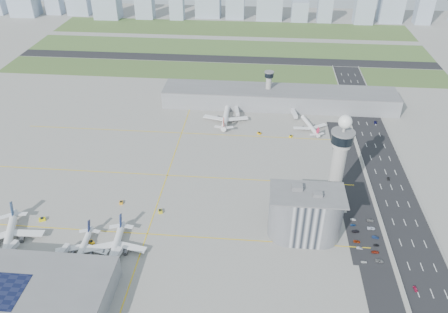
# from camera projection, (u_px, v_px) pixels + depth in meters

# --- Properties ---
(ground) EXTENTS (1000.00, 1000.00, 0.00)m
(ground) POSITION_uv_depth(u_px,v_px,m) (219.00, 206.00, 280.73)
(ground) COLOR #9C9991
(grass_strip_0) EXTENTS (480.00, 50.00, 0.08)m
(grass_strip_0) POSITION_uv_depth(u_px,v_px,m) (221.00, 71.00, 469.85)
(grass_strip_0) COLOR #3C5528
(grass_strip_0) RESTS_ON ground
(grass_strip_1) EXTENTS (480.00, 60.00, 0.08)m
(grass_strip_1) POSITION_uv_depth(u_px,v_px,m) (227.00, 48.00, 532.40)
(grass_strip_1) COLOR #476731
(grass_strip_1) RESTS_ON ground
(grass_strip_2) EXTENTS (480.00, 70.00, 0.08)m
(grass_strip_2) POSITION_uv_depth(u_px,v_px,m) (232.00, 28.00, 599.12)
(grass_strip_2) COLOR #43622E
(grass_strip_2) RESTS_ON ground
(runway) EXTENTS (480.00, 22.00, 0.10)m
(runway) POSITION_uv_depth(u_px,v_px,m) (224.00, 59.00, 500.70)
(runway) COLOR black
(runway) RESTS_ON ground
(highway) EXTENTS (28.00, 500.00, 0.10)m
(highway) POSITION_uv_depth(u_px,v_px,m) (402.00, 216.00, 272.06)
(highway) COLOR black
(highway) RESTS_ON ground
(barrier_left) EXTENTS (0.60, 500.00, 1.20)m
(barrier_left) POSITION_uv_depth(u_px,v_px,m) (380.00, 214.00, 272.81)
(barrier_left) COLOR #9E9E99
(barrier_left) RESTS_ON ground
(barrier_right) EXTENTS (0.60, 500.00, 1.20)m
(barrier_right) POSITION_uv_depth(u_px,v_px,m) (426.00, 217.00, 270.71)
(barrier_right) COLOR #9E9E99
(barrier_right) RESTS_ON ground
(landside_road) EXTENTS (18.00, 260.00, 0.08)m
(landside_road) POSITION_uv_depth(u_px,v_px,m) (364.00, 224.00, 265.60)
(landside_road) COLOR black
(landside_road) RESTS_ON ground
(parking_lot) EXTENTS (20.00, 44.00, 0.10)m
(parking_lot) POSITION_uv_depth(u_px,v_px,m) (365.00, 238.00, 255.74)
(parking_lot) COLOR black
(parking_lot) RESTS_ON ground
(taxiway_line_h_0) EXTENTS (260.00, 0.60, 0.01)m
(taxiway_line_h_0) POSITION_uv_depth(u_px,v_px,m) (147.00, 234.00, 258.71)
(taxiway_line_h_0) COLOR yellow
(taxiway_line_h_0) RESTS_ON ground
(taxiway_line_h_1) EXTENTS (260.00, 0.60, 0.01)m
(taxiway_line_h_1) POSITION_uv_depth(u_px,v_px,m) (167.00, 175.00, 308.75)
(taxiway_line_h_1) COLOR yellow
(taxiway_line_h_1) RESTS_ON ground
(taxiway_line_h_2) EXTENTS (260.00, 0.60, 0.01)m
(taxiway_line_h_2) POSITION_uv_depth(u_px,v_px,m) (182.00, 133.00, 358.79)
(taxiway_line_h_2) COLOR yellow
(taxiway_line_h_2) RESTS_ON ground
(taxiway_line_v) EXTENTS (0.60, 260.00, 0.01)m
(taxiway_line_v) POSITION_uv_depth(u_px,v_px,m) (167.00, 175.00, 308.75)
(taxiway_line_v) COLOR yellow
(taxiway_line_v) RESTS_ON ground
(control_tower) EXTENTS (14.00, 14.00, 64.50)m
(control_tower) POSITION_uv_depth(u_px,v_px,m) (339.00, 159.00, 262.83)
(control_tower) COLOR #ADAAA5
(control_tower) RESTS_ON ground
(secondary_tower) EXTENTS (8.60, 8.60, 31.90)m
(secondary_tower) POSITION_uv_depth(u_px,v_px,m) (269.00, 85.00, 393.29)
(secondary_tower) COLOR #ADAAA5
(secondary_tower) RESTS_ON ground
(admin_building) EXTENTS (42.00, 24.00, 33.50)m
(admin_building) POSITION_uv_depth(u_px,v_px,m) (305.00, 215.00, 250.11)
(admin_building) COLOR #B2B2B7
(admin_building) RESTS_ON ground
(terminal_pier) EXTENTS (210.00, 32.00, 15.80)m
(terminal_pier) POSITION_uv_depth(u_px,v_px,m) (279.00, 98.00, 396.83)
(terminal_pier) COLOR gray
(terminal_pier) RESTS_ON ground
(near_terminal) EXTENTS (84.00, 42.00, 13.00)m
(near_terminal) POSITION_uv_depth(u_px,v_px,m) (25.00, 291.00, 215.42)
(near_terminal) COLOR gray
(near_terminal) RESTS_ON ground
(airplane_near_a) EXTENTS (52.04, 56.28, 12.87)m
(airplane_near_a) POSITION_uv_depth(u_px,v_px,m) (8.00, 234.00, 249.62)
(airplane_near_a) COLOR white
(airplane_near_a) RESTS_ON ground
(airplane_near_b) EXTENTS (32.55, 37.68, 10.12)m
(airplane_near_b) POSITION_uv_depth(u_px,v_px,m) (81.00, 247.00, 242.36)
(airplane_near_b) COLOR white
(airplane_near_b) RESTS_ON ground
(airplane_near_c) EXTENTS (38.67, 44.40, 11.68)m
(airplane_near_c) POSITION_uv_depth(u_px,v_px,m) (114.00, 245.00, 242.78)
(airplane_near_c) COLOR white
(airplane_near_c) RESTS_ON ground
(airplane_far_a) EXTENTS (39.21, 46.07, 12.86)m
(airplane_far_a) POSITION_uv_depth(u_px,v_px,m) (226.00, 114.00, 373.66)
(airplane_far_a) COLOR white
(airplane_far_a) RESTS_ON ground
(airplane_far_b) EXTENTS (39.01, 42.37, 9.77)m
(airplane_far_b) POSITION_uv_depth(u_px,v_px,m) (310.00, 124.00, 362.19)
(airplane_far_b) COLOR white
(airplane_far_b) RESTS_ON ground
(jet_bridge_near_0) EXTENTS (5.39, 14.31, 5.70)m
(jet_bridge_near_0) POSITION_uv_depth(u_px,v_px,m) (1.00, 261.00, 236.79)
(jet_bridge_near_0) COLOR silver
(jet_bridge_near_0) RESTS_ON ground
(jet_bridge_near_1) EXTENTS (5.39, 14.31, 5.70)m
(jet_bridge_near_1) POSITION_uv_depth(u_px,v_px,m) (54.00, 265.00, 234.53)
(jet_bridge_near_1) COLOR silver
(jet_bridge_near_1) RESTS_ON ground
(jet_bridge_near_2) EXTENTS (5.39, 14.31, 5.70)m
(jet_bridge_near_2) POSITION_uv_depth(u_px,v_px,m) (109.00, 269.00, 232.28)
(jet_bridge_near_2) COLOR silver
(jet_bridge_near_2) RESTS_ON ground
(jet_bridge_far_0) EXTENTS (5.39, 14.31, 5.70)m
(jet_bridge_far_0) POSITION_uv_depth(u_px,v_px,m) (236.00, 109.00, 389.10)
(jet_bridge_far_0) COLOR silver
(jet_bridge_far_0) RESTS_ON ground
(jet_bridge_far_1) EXTENTS (5.39, 14.31, 5.70)m
(jet_bridge_far_1) POSITION_uv_depth(u_px,v_px,m) (292.00, 111.00, 385.35)
(jet_bridge_far_1) COLOR silver
(jet_bridge_far_1) RESTS_ON ground
(tug_0) EXTENTS (4.37, 3.77, 2.13)m
(tug_0) POSITION_uv_depth(u_px,v_px,m) (42.00, 219.00, 268.18)
(tug_0) COLOR yellow
(tug_0) RESTS_ON ground
(tug_1) EXTENTS (4.03, 3.90, 1.94)m
(tug_1) POSITION_uv_depth(u_px,v_px,m) (91.00, 242.00, 251.60)
(tug_1) COLOR gold
(tug_1) RESTS_ON ground
(tug_2) EXTENTS (2.73, 3.43, 1.76)m
(tug_2) POSITION_uv_depth(u_px,v_px,m) (121.00, 202.00, 282.10)
(tug_2) COLOR orange
(tug_2) RESTS_ON ground
(tug_3) EXTENTS (3.51, 4.11, 2.02)m
(tug_3) POSITION_uv_depth(u_px,v_px,m) (160.00, 211.00, 274.63)
(tug_3) COLOR gold
(tug_3) RESTS_ON ground
(tug_4) EXTENTS (3.67, 3.64, 1.78)m
(tug_4) POSITION_uv_depth(u_px,v_px,m) (259.00, 133.00, 357.03)
(tug_4) COLOR #E59D00
(tug_4) RESTS_ON ground
(tug_5) EXTENTS (3.30, 3.53, 1.69)m
(tug_5) POSITION_uv_depth(u_px,v_px,m) (291.00, 136.00, 352.96)
(tug_5) COLOR yellow
(tug_5) RESTS_ON ground
(car_lot_0) EXTENTS (3.26, 1.40, 1.10)m
(car_lot_0) POSITION_uv_depth(u_px,v_px,m) (364.00, 262.00, 239.35)
(car_lot_0) COLOR white
(car_lot_0) RESTS_ON ground
(car_lot_1) EXTENTS (3.57, 1.37, 1.16)m
(car_lot_1) POSITION_uv_depth(u_px,v_px,m) (359.00, 248.00, 248.23)
(car_lot_1) COLOR #9FA0A6
(car_lot_1) RESTS_ON ground
(car_lot_2) EXTENTS (4.04, 2.13, 1.08)m
(car_lot_2) POSITION_uv_depth(u_px,v_px,m) (357.00, 241.00, 252.65)
(car_lot_2) COLOR #9F3210
(car_lot_2) RESTS_ON ground
(car_lot_3) EXTENTS (4.54, 2.37, 1.26)m
(car_lot_3) POSITION_uv_depth(u_px,v_px,m) (356.00, 231.00, 259.73)
(car_lot_3) COLOR black
(car_lot_3) RESTS_ON ground
(car_lot_4) EXTENTS (3.28, 1.57, 1.08)m
(car_lot_4) POSITION_uv_depth(u_px,v_px,m) (353.00, 225.00, 264.51)
(car_lot_4) COLOR navy
(car_lot_4) RESTS_ON ground
(car_lot_5) EXTENTS (3.39, 1.29, 1.10)m
(car_lot_5) POSITION_uv_depth(u_px,v_px,m) (353.00, 220.00, 268.61)
(car_lot_5) COLOR silver
(car_lot_5) RESTS_ON ground
(car_lot_6) EXTENTS (4.63, 2.48, 1.24)m
(car_lot_6) POSITION_uv_depth(u_px,v_px,m) (379.00, 261.00, 239.96)
(car_lot_6) COLOR gray
(car_lot_6) RESTS_ON ground
(car_lot_7) EXTENTS (4.38, 2.15, 1.22)m
(car_lot_7) POSITION_uv_depth(u_px,v_px,m) (375.00, 252.00, 245.59)
(car_lot_7) COLOR maroon
(car_lot_7) RESTS_ON ground
(car_lot_8) EXTENTS (3.29, 1.53, 1.09)m
(car_lot_8) POSITION_uv_depth(u_px,v_px,m) (376.00, 245.00, 250.17)
(car_lot_8) COLOR black
(car_lot_8) RESTS_ON ground
(car_lot_9) EXTENTS (4.09, 1.90, 1.30)m
(car_lot_9) POSITION_uv_depth(u_px,v_px,m) (375.00, 237.00, 255.40)
(car_lot_9) COLOR navy
(car_lot_9) RESTS_ON ground
(car_lot_10) EXTENTS (4.66, 2.18, 1.29)m
(car_lot_10) POSITION_uv_depth(u_px,v_px,m) (371.00, 228.00, 261.93)
(car_lot_10) COLOR white
(car_lot_10) RESTS_ON ground
(car_lot_11) EXTENTS (4.42, 2.05, 1.25)m
(car_lot_11) POSITION_uv_depth(u_px,v_px,m) (370.00, 220.00, 267.84)
(car_lot_11) COLOR gray
(car_lot_11) RESTS_ON ground
(car_hw_0) EXTENTS (1.96, 3.84, 1.25)m
(car_hw_0) POSITION_uv_depth(u_px,v_px,m) (415.00, 289.00, 223.83)
(car_hw_0) COLOR #AE1941
(car_hw_0) RESTS_ON ground
(car_hw_1) EXTENTS (1.80, 3.93, 1.25)m
(car_hw_1) POSITION_uv_depth(u_px,v_px,m) (388.00, 179.00, 304.34)
(car_hw_1) COLOR black
(car_hw_1) RESTS_ON ground
(car_hw_2) EXTENTS (2.86, 4.88, 1.28)m
(car_hw_2) POSITION_uv_depth(u_px,v_px,m) (375.00, 122.00, 372.87)
(car_hw_2) COLOR #13134F
(car_hw_2) RESTS_ON ground
(car_hw_4) EXTENTS (1.72, 3.70, 1.22)m
(car_hw_4) POSITION_uv_depth(u_px,v_px,m) (349.00, 93.00, 422.41)
(car_hw_4) COLOR gray
(car_hw_4) RESTS_ON ground
(skyline_bldg_2) EXTENTS (22.81, 18.25, 26.79)m
(skyline_bldg_2) POSITION_uv_depth(u_px,v_px,m) (54.00, 5.00, 654.03)
(skyline_bldg_2) COLOR #9EADC1
(skyline_bldg_2) RESTS_ON ground
(skyline_bldg_3) EXTENTS (32.30, 25.84, 36.93)m
(skyline_bldg_3) POSITION_uv_depth(u_px,v_px,m) (79.00, 1.00, 649.34)
(skyline_bldg_3) COLOR #9EADC1
(skyline_bldg_3) RESTS_ON ground
(skyline_bldg_6) EXTENTS (20.04, 16.03, 45.20)m
(skyline_bldg_6) POSITION_uv_depth(u_px,v_px,m) (177.00, 3.00, 624.60)
(skyline_bldg_6) COLOR #9EADC1
(skyline_bldg_6) RESTS_ON ground
(skyline_bldg_10) EXTENTS (23.01, 18.41, 27.75)m
(skyline_bldg_10) POSITION_uv_depth(u_px,v_px,m) (300.00, 11.00, 620.97)
(skyline_bldg_10) COLOR #9EADC1
(skyline_bldg_10) RESTS_ON ground
(skyline_bldg_11) EXTENTS (20.22, 16.18, 38.97)m
(skyline_bldg_11) POSITION_uv_depth(u_px,v_px,m) (325.00, 8.00, 614.99)
(skyline_bldg_11) COLOR #9EADC1
(skyline_bldg_11) RESTS_ON ground
(skyline_bldg_12) EXTENTS (26.14, 20.92, 46.89)m
(skyline_bldg_12) POSITION_uv_depth(u_px,v_px,m) (365.00, 6.00, 607.07)
(skyline_bldg_12) COLOR #9EADC1
(skyline_bldg_12) RESTS_ON ground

